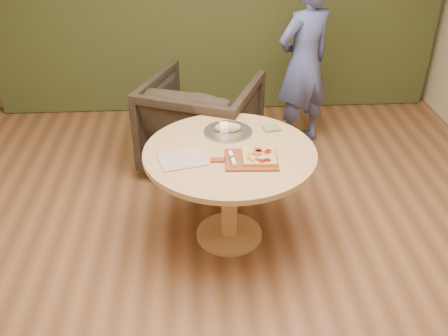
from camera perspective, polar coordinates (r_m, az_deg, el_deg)
name	(u,v)px	position (r m, az deg, el deg)	size (l,w,h in m)	color
room_shell	(239,94)	(2.67, 1.77, 8.46)	(5.04, 6.04, 2.84)	brown
pedestal_table	(230,168)	(3.51, 0.65, 0.03)	(1.20, 1.20, 0.75)	tan
pizza_paddle	(249,160)	(3.31, 2.92, 0.94)	(0.45, 0.30, 0.01)	brown
flatbread_pizza	(259,157)	(3.32, 4.05, 1.31)	(0.23, 0.23, 0.04)	#E3AF58
cutlery_roll	(233,158)	(3.28, 0.98, 1.12)	(0.05, 0.20, 0.03)	white
newspaper	(182,159)	(3.33, -4.79, 1.01)	(0.30, 0.25, 0.01)	silver
serving_tray	(228,132)	(3.66, 0.45, 4.16)	(0.36, 0.36, 0.02)	silver
bread_roll	(227,127)	(3.64, 0.31, 4.66)	(0.19, 0.09, 0.09)	tan
green_packet	(271,128)	(3.72, 5.44, 4.54)	(0.12, 0.10, 0.02)	#56692F
armchair	(202,119)	(4.51, -2.54, 5.66)	(0.92, 0.86, 0.95)	black
person_standing	(304,63)	(4.84, 9.09, 11.75)	(0.61, 0.40, 1.66)	#4B5692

